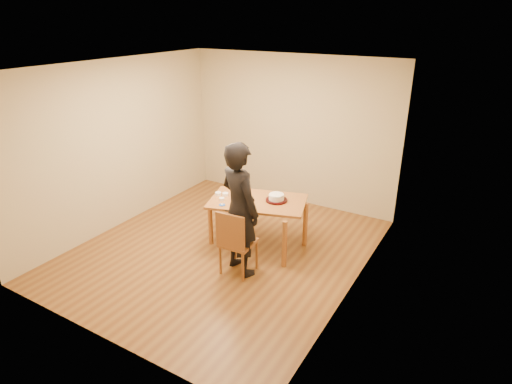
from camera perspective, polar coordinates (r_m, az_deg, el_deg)
The scene contains 16 objects.
room_shell at distance 6.28m, azimuth -3.04°, elevation 4.39°, with size 4.00×4.50×2.70m.
dining_table at distance 6.38m, azimuth 0.23°, elevation -1.26°, with size 1.41×0.84×0.04m, color brown.
dining_chair at distance 5.84m, azimuth -2.36°, elevation -6.74°, with size 0.42×0.42×0.04m, color brown.
cake_plate at distance 6.35m, azimuth 2.74°, elevation -1.09°, with size 0.32×0.32×0.02m, color red.
cake at distance 6.33m, azimuth 2.75°, elevation -0.69°, with size 0.23×0.23×0.07m, color white.
frosting_dome at distance 6.31m, azimuth 2.76°, elevation -0.27°, with size 0.22×0.22×0.03m, color white.
frosting_tub at distance 6.09m, azimuth -0.87°, elevation -1.85°, with size 0.09×0.09×0.08m, color white.
frosting_lid at distance 6.23m, azimuth -4.55°, elevation -1.73°, with size 0.09×0.09×0.01m, color #1B47B2.
frosting_dollop at distance 6.22m, azimuth -4.55°, elevation -1.63°, with size 0.04×0.04×0.02m, color white.
ramekin_green at distance 6.39m, azimuth -4.58°, elevation -0.93°, with size 0.08×0.08×0.04m, color white.
ramekin_yellow at distance 6.54m, azimuth -4.11°, elevation -0.30°, with size 0.09×0.09×0.04m, color white.
ramekin_multi at distance 6.57m, azimuth -5.06°, elevation -0.22°, with size 0.09×0.09×0.04m, color white.
candy_box_pink at distance 6.90m, azimuth -2.90°, elevation 0.89°, with size 0.14×0.07×0.02m, color #D23169.
candy_box_green at distance 6.90m, azimuth -2.92°, elevation 1.06°, with size 0.12×0.06×0.02m, color green.
spatula at distance 6.03m, azimuth -3.44°, elevation -2.54°, with size 0.15×0.01×0.01m, color black.
person at distance 5.66m, azimuth -2.19°, elevation -2.34°, with size 0.68×0.44×1.85m, color black.
Camera 1 is at (3.31, -4.62, 3.33)m, focal length 30.00 mm.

